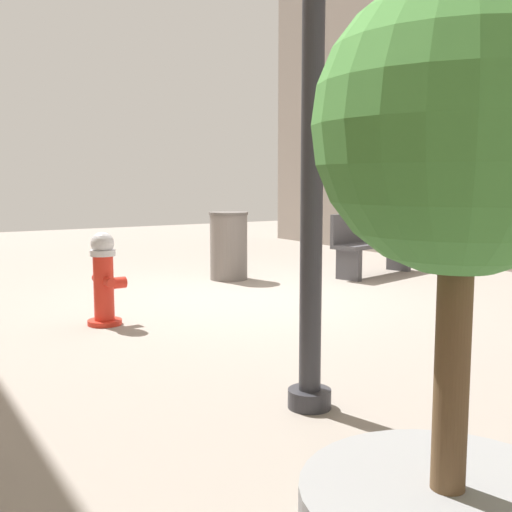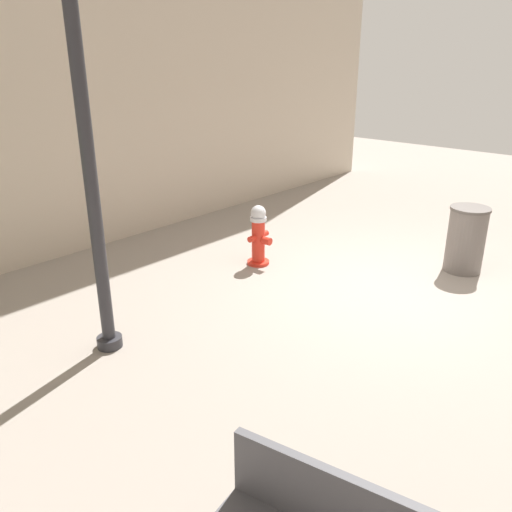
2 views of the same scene
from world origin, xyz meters
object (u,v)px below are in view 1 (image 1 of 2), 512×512
(planter_tree, at_px, (455,297))
(fire_hydrant, at_px, (104,278))
(trash_bin, at_px, (229,246))
(bench_near, at_px, (372,242))

(planter_tree, bearing_deg, fire_hydrant, -95.19)
(fire_hydrant, xyz_separation_m, trash_bin, (-2.46, -1.85, 0.02))
(bench_near, xyz_separation_m, trash_bin, (2.08, -0.75, -0.00))
(fire_hydrant, relative_size, bench_near, 0.54)
(trash_bin, bearing_deg, fire_hydrant, 36.93)
(bench_near, bearing_deg, planter_tree, 49.72)
(fire_hydrant, height_order, planter_tree, planter_tree)
(bench_near, height_order, trash_bin, trash_bin)
(fire_hydrant, xyz_separation_m, planter_tree, (0.43, 4.78, 0.63))
(planter_tree, bearing_deg, trash_bin, -113.60)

